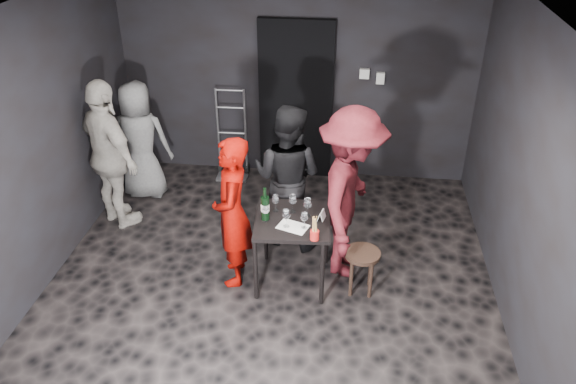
# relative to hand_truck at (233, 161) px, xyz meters

# --- Properties ---
(floor) EXTENTS (4.50, 5.00, 0.02)m
(floor) POSITION_rel_hand_truck_xyz_m (0.84, -2.27, -0.22)
(floor) COLOR black
(floor) RESTS_ON ground
(ceiling) EXTENTS (4.50, 5.00, 0.02)m
(ceiling) POSITION_rel_hand_truck_xyz_m (0.84, -2.27, 2.48)
(ceiling) COLOR silver
(ceiling) RESTS_ON ground
(wall_back) EXTENTS (4.50, 0.04, 2.70)m
(wall_back) POSITION_rel_hand_truck_xyz_m (0.84, 0.23, 1.13)
(wall_back) COLOR black
(wall_back) RESTS_ON ground
(wall_left) EXTENTS (0.04, 5.00, 2.70)m
(wall_left) POSITION_rel_hand_truck_xyz_m (-1.41, -2.27, 1.13)
(wall_left) COLOR black
(wall_left) RESTS_ON ground
(wall_right) EXTENTS (0.04, 5.00, 2.70)m
(wall_right) POSITION_rel_hand_truck_xyz_m (3.09, -2.27, 1.13)
(wall_right) COLOR black
(wall_right) RESTS_ON ground
(doorway) EXTENTS (0.95, 0.10, 2.10)m
(doorway) POSITION_rel_hand_truck_xyz_m (0.84, 0.17, 0.83)
(doorway) COLOR black
(doorway) RESTS_ON ground
(wallbox_upper) EXTENTS (0.12, 0.06, 0.12)m
(wallbox_upper) POSITION_rel_hand_truck_xyz_m (1.69, 0.18, 1.23)
(wallbox_upper) COLOR #B7B7B2
(wallbox_upper) RESTS_ON wall_back
(wallbox_lower) EXTENTS (0.10, 0.06, 0.14)m
(wallbox_lower) POSITION_rel_hand_truck_xyz_m (1.89, 0.18, 1.18)
(wallbox_lower) COLOR #B7B7B2
(wallbox_lower) RESTS_ON wall_back
(hand_truck) EXTENTS (0.41, 0.35, 1.23)m
(hand_truck) POSITION_rel_hand_truck_xyz_m (0.00, 0.00, 0.00)
(hand_truck) COLOR #B2B2B7
(hand_truck) RESTS_ON floor
(tasting_table) EXTENTS (0.72, 0.72, 0.75)m
(tasting_table) POSITION_rel_hand_truck_xyz_m (1.05, -2.11, 0.43)
(tasting_table) COLOR black
(tasting_table) RESTS_ON floor
(stool) EXTENTS (0.35, 0.35, 0.47)m
(stool) POSITION_rel_hand_truck_xyz_m (1.75, -2.19, 0.15)
(stool) COLOR black
(stool) RESTS_ON floor
(server_red) EXTENTS (0.49, 0.66, 1.65)m
(server_red) POSITION_rel_hand_truck_xyz_m (0.47, -2.13, 0.60)
(server_red) COLOR #8F0600
(server_red) RESTS_ON floor
(woman_black) EXTENTS (0.95, 0.69, 1.75)m
(woman_black) POSITION_rel_hand_truck_xyz_m (0.92, -1.39, 0.65)
(woman_black) COLOR black
(woman_black) RESTS_ON floor
(man_maroon) EXTENTS (0.85, 1.48, 2.17)m
(man_maroon) POSITION_rel_hand_truck_xyz_m (1.60, -1.84, 0.86)
(man_maroon) COLOR #55141B
(man_maroon) RESTS_ON floor
(bystander_cream) EXTENTS (1.32, 1.20, 2.08)m
(bystander_cream) POSITION_rel_hand_truck_xyz_m (-1.10, -1.29, 0.82)
(bystander_cream) COLOR beige
(bystander_cream) RESTS_ON floor
(bystander_grey) EXTENTS (0.75, 0.43, 1.51)m
(bystander_grey) POSITION_rel_hand_truck_xyz_m (-1.00, -0.62, 0.53)
(bystander_grey) COLOR slate
(bystander_grey) RESTS_ON floor
(tasting_mat) EXTENTS (0.33, 0.27, 0.00)m
(tasting_mat) POSITION_rel_hand_truck_xyz_m (1.07, -2.25, 0.53)
(tasting_mat) COLOR white
(tasting_mat) RESTS_ON tasting_table
(wine_glass_a) EXTENTS (0.08, 0.08, 0.19)m
(wine_glass_a) POSITION_rel_hand_truck_xyz_m (0.80, -2.17, 0.62)
(wine_glass_a) COLOR white
(wine_glass_a) RESTS_ON tasting_table
(wine_glass_b) EXTENTS (0.07, 0.07, 0.19)m
(wine_glass_b) POSITION_rel_hand_truck_xyz_m (0.87, -1.98, 0.62)
(wine_glass_b) COLOR white
(wine_glass_b) RESTS_ON tasting_table
(wine_glass_c) EXTENTS (0.08, 0.08, 0.21)m
(wine_glass_c) POSITION_rel_hand_truck_xyz_m (1.04, -1.99, 0.63)
(wine_glass_c) COLOR white
(wine_glass_c) RESTS_ON tasting_table
(wine_glass_d) EXTENTS (0.10, 0.10, 0.20)m
(wine_glass_d) POSITION_rel_hand_truck_xyz_m (1.01, -2.25, 0.63)
(wine_glass_d) COLOR white
(wine_glass_d) RESTS_ON tasting_table
(wine_glass_e) EXTENTS (0.09, 0.09, 0.18)m
(wine_glass_e) POSITION_rel_hand_truck_xyz_m (1.18, -2.25, 0.62)
(wine_glass_e) COLOR white
(wine_glass_e) RESTS_ON tasting_table
(wine_glass_f) EXTENTS (0.10, 0.10, 0.22)m
(wine_glass_f) POSITION_rel_hand_truck_xyz_m (1.19, -2.05, 0.64)
(wine_glass_f) COLOR white
(wine_glass_f) RESTS_ON tasting_table
(wine_bottle) EXTENTS (0.08, 0.08, 0.34)m
(wine_bottle) POSITION_rel_hand_truck_xyz_m (0.79, -2.14, 0.66)
(wine_bottle) COLOR black
(wine_bottle) RESTS_ON tasting_table
(breadstick_cup) EXTENTS (0.08, 0.08, 0.26)m
(breadstick_cup) POSITION_rel_hand_truck_xyz_m (1.29, -2.42, 0.64)
(breadstick_cup) COLOR red
(breadstick_cup) RESTS_ON tasting_table
(reserved_card) EXTENTS (0.09, 0.13, 0.09)m
(reserved_card) POSITION_rel_hand_truck_xyz_m (1.32, -2.08, 0.57)
(reserved_card) COLOR white
(reserved_card) RESTS_ON tasting_table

